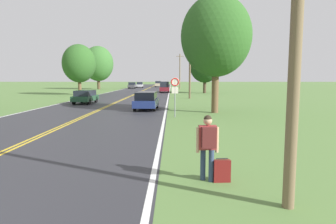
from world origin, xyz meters
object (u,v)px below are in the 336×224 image
Objects in this scene: tree_behind_sign at (98,64)px; car_maroon_van_mid_near at (164,87)px; tree_left_verge at (216,36)px; tree_right_cluster at (205,65)px; car_dark_blue_hatchback_nearest at (146,100)px; car_champagne_van_distant at (158,84)px; hitchhiker_person at (208,141)px; car_silver_hatchback_receding at (140,85)px; tree_mid_treeline at (79,64)px; suitcase at (222,171)px; car_dark_grey_sedan_mid_far at (132,85)px; car_dark_green_hatchback_approaching at (85,96)px; traffic_sign at (175,87)px.

tree_behind_sign is 23.16m from car_maroon_van_mid_near.
tree_left_verge is 1.10× the size of tree_right_cluster.
car_dark_blue_hatchback_nearest is at bearing 158.98° from tree_left_verge.
tree_behind_sign is at bearing -36.33° from car_champagne_van_distant.
tree_behind_sign is 2.20× the size of car_maroon_van_mid_near.
car_silver_hatchback_receding is (-9.68, 74.33, -0.23)m from hitchhiker_person.
tree_behind_sign reaches higher than tree_mid_treeline.
suitcase is 70.07m from car_dark_grey_sedan_mid_far.
car_dark_blue_hatchback_nearest is (12.48, -22.27, -4.11)m from tree_mid_treeline.
car_dark_green_hatchback_approaching is at bearing -78.20° from tree_behind_sign.
tree_mid_treeline is at bearing 21.20° from car_dark_green_hatchback_approaching.
car_dark_grey_sedan_mid_far is (4.42, 29.24, -4.12)m from tree_mid_treeline.
car_maroon_van_mid_near is (-7.17, 2.02, -3.89)m from tree_right_cluster.
suitcase is at bearing 0.78° from car_maroon_van_mid_near.
hitchhiker_person is at bearing 3.63° from car_champagne_van_distant.
tree_left_verge is at bearing -94.68° from tree_right_cluster.
car_maroon_van_mid_near reaches higher than car_dark_green_hatchback_approaching.
car_silver_hatchback_receding is (-14.52, 28.92, -4.09)m from tree_right_cluster.
tree_right_cluster reaches higher than car_dark_green_hatchback_approaching.
traffic_sign reaches higher than car_silver_hatchback_receding.
car_silver_hatchback_receding is (8.64, 10.90, -5.16)m from tree_behind_sign.
hitchhiker_person is 66.21m from tree_behind_sign.
car_champagne_van_distant reaches higher than car_dark_green_hatchback_approaching.
car_champagne_van_distant is (-1.89, 63.94, 0.11)m from car_dark_blue_hatchback_nearest.
suitcase is 0.15× the size of car_dark_grey_sedan_mid_far.
car_silver_hatchback_receding is (-7.35, 26.91, -0.20)m from car_maroon_van_mid_near.
tree_behind_sign is 14.83m from car_silver_hatchback_receding.
car_maroon_van_mid_near reaches higher than car_dark_blue_hatchback_nearest.
tree_behind_sign is (-18.32, 63.43, 4.93)m from hitchhiker_person.
hitchhiker_person is 42.93m from tree_mid_treeline.
car_maroon_van_mid_near is 27.90m from car_silver_hatchback_receding.
tree_left_verge is 2.06× the size of car_dark_blue_hatchback_nearest.
tree_behind_sign is at bearing 11.71° from suitcase.
tree_left_verge is at bearing -66.65° from tree_behind_sign.
suitcase is at bearing -85.11° from traffic_sign.
suitcase is 0.08× the size of tree_right_cluster.
tree_mid_treeline reaches higher than car_dark_green_hatchback_approaching.
traffic_sign is 0.64× the size of car_dark_grey_sedan_mid_far.
tree_left_verge is 1.12× the size of tree_mid_treeline.
car_dark_grey_sedan_mid_far is 1.00× the size of car_silver_hatchback_receding.
car_dark_green_hatchback_approaching is at bearing 19.04° from suitcase.
car_dark_blue_hatchback_nearest is at bearing -172.23° from car_dark_grey_sedan_mid_far.
suitcase is 45.91m from tree_right_cluster.
tree_mid_treeline reaches higher than car_dark_grey_sedan_mid_far.
car_dark_grey_sedan_mid_far is 5.46m from car_silver_hatchback_receding.
traffic_sign is (-0.72, 12.63, 0.98)m from hitchhiker_person.
tree_left_verge is 1.83× the size of car_champagne_van_distant.
tree_right_cluster reaches higher than suitcase.
car_silver_hatchback_receding reaches higher than car_dark_blue_hatchback_nearest.
car_dark_blue_hatchback_nearest is 57.15m from car_silver_hatchback_receding.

